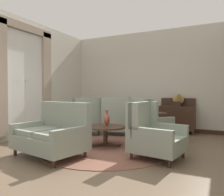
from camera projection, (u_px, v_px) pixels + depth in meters
ground at (99, 152)px, 4.53m from camera, size 9.03×9.03×0.00m
wall_back at (146, 81)px, 7.39m from camera, size 5.39×0.08×3.25m
wall_left at (38, 79)px, 6.52m from camera, size 0.08×4.52×3.25m
baseboard_back at (146, 127)px, 7.38m from camera, size 5.23×0.03×0.12m
area_rug at (105, 148)px, 4.80m from camera, size 2.82×2.82×0.01m
window_with_curtains at (25, 75)px, 5.99m from camera, size 0.12×1.87×2.92m
coffee_table at (105, 129)px, 5.03m from camera, size 0.93×0.93×0.46m
porcelain_vase at (107, 119)px, 5.06m from camera, size 0.14×0.14×0.36m
settee at (52, 135)px, 4.26m from camera, size 1.53×1.13×1.03m
armchair_beside_settee at (84, 120)px, 6.33m from camera, size 1.18×1.17×1.08m
armchair_foreground_right at (153, 135)px, 4.12m from camera, size 1.01×0.98×1.04m
armchair_near_window at (117, 119)px, 6.39m from camera, size 0.95×0.94×1.10m
armchair_back_corner at (148, 124)px, 5.50m from camera, size 1.18×1.18×1.07m
side_table at (156, 124)px, 5.60m from camera, size 0.52×0.52×0.71m
sideboard at (177, 117)px, 6.69m from camera, size 1.03×0.40×1.05m
gramophone at (178, 98)px, 6.57m from camera, size 0.42×0.49×0.51m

